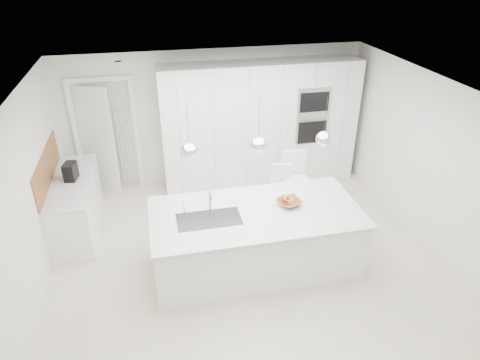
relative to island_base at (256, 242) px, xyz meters
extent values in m
plane|color=beige|center=(-0.10, 0.30, -0.43)|extent=(5.50, 5.50, 0.00)
plane|color=silver|center=(-0.10, 2.80, 0.82)|extent=(5.50, 0.00, 5.50)
plane|color=silver|center=(-2.85, 0.30, 0.82)|extent=(0.00, 5.00, 5.00)
plane|color=white|center=(-0.10, 0.30, 2.07)|extent=(5.50, 5.50, 0.00)
cube|color=white|center=(0.70, 2.50, 0.72)|extent=(3.60, 0.60, 2.30)
cube|color=white|center=(-2.30, 2.72, 0.57)|extent=(0.76, 0.38, 2.00)
cube|color=white|center=(-2.55, 1.50, 0.00)|extent=(0.60, 1.80, 0.86)
cube|color=silver|center=(-2.55, 1.50, 0.45)|extent=(0.62, 1.82, 0.04)
cube|color=brown|center=(-2.84, 1.50, 0.72)|extent=(0.02, 1.80, 0.50)
cube|color=white|center=(0.00, 0.00, 0.00)|extent=(2.80, 1.20, 0.86)
cube|color=silver|center=(0.00, 0.05, 0.45)|extent=(2.84, 1.40, 0.04)
cylinder|color=white|center=(-0.60, 0.20, 0.62)|extent=(0.02, 0.02, 0.30)
sphere|color=white|center=(-0.85, 0.00, 1.47)|extent=(0.20, 0.20, 0.20)
sphere|color=white|center=(0.00, 0.00, 1.47)|extent=(0.20, 0.20, 0.20)
sphere|color=white|center=(0.85, 0.00, 1.47)|extent=(0.20, 0.20, 0.20)
imported|color=brown|center=(0.48, 0.11, 0.51)|extent=(0.42, 0.42, 0.08)
cube|color=black|center=(-2.53, 1.54, 0.60)|extent=(0.21, 0.28, 0.27)
sphere|color=#AE041B|center=(0.44, 0.16, 0.54)|extent=(0.07, 0.07, 0.07)
sphere|color=#AE041B|center=(0.45, 0.14, 0.54)|extent=(0.08, 0.08, 0.08)
torus|color=gold|center=(0.50, 0.13, 0.58)|extent=(0.23, 0.17, 0.21)
camera|label=1|loc=(-1.26, -4.63, 3.60)|focal=32.00mm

